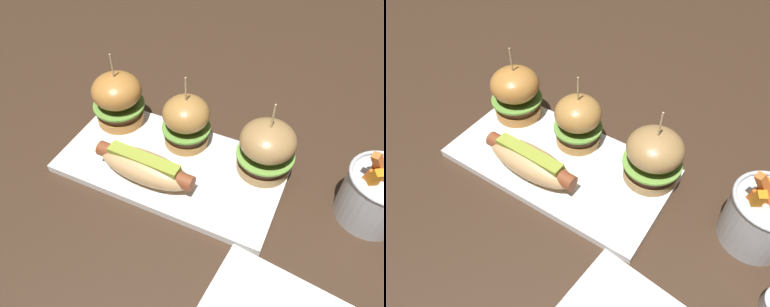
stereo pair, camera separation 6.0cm
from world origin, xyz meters
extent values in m
plane|color=#382619|center=(0.00, 0.00, 0.00)|extent=(3.00, 3.00, 0.00)
cube|color=white|center=(0.00, 0.00, 0.01)|extent=(0.39, 0.20, 0.01)
ellipsoid|color=tan|center=(-0.03, -0.05, 0.04)|extent=(0.17, 0.06, 0.05)
cylinder|color=brown|center=(-0.03, -0.05, 0.04)|extent=(0.18, 0.03, 0.03)
cube|color=olive|center=(-0.03, -0.05, 0.06)|extent=(0.13, 0.03, 0.01)
cylinder|color=#B07333|center=(-0.14, 0.06, 0.02)|extent=(0.09, 0.09, 0.02)
cylinder|color=brown|center=(-0.14, 0.06, 0.04)|extent=(0.08, 0.08, 0.02)
cylinder|color=#609338|center=(-0.14, 0.06, 0.05)|extent=(0.10, 0.10, 0.00)
ellipsoid|color=#B07333|center=(-0.14, 0.06, 0.08)|extent=(0.09, 0.09, 0.06)
cylinder|color=tan|center=(-0.14, 0.06, 0.13)|extent=(0.00, 0.00, 0.06)
cylinder|color=#AA773A|center=(0.00, 0.06, 0.02)|extent=(0.08, 0.08, 0.02)
cylinder|color=#4C3223|center=(0.00, 0.06, 0.04)|extent=(0.07, 0.07, 0.02)
cylinder|color=#609338|center=(0.00, 0.06, 0.05)|extent=(0.09, 0.09, 0.00)
ellipsoid|color=#AA773A|center=(0.00, 0.06, 0.08)|extent=(0.08, 0.08, 0.06)
cylinder|color=tan|center=(0.00, 0.06, 0.12)|extent=(0.00, 0.00, 0.06)
cylinder|color=#A07846|center=(0.15, 0.05, 0.02)|extent=(0.09, 0.09, 0.02)
cylinder|color=#522C23|center=(0.15, 0.05, 0.04)|extent=(0.08, 0.08, 0.02)
cylinder|color=#6B9E3D|center=(0.15, 0.05, 0.05)|extent=(0.10, 0.10, 0.00)
ellipsoid|color=#A07846|center=(0.15, 0.05, 0.08)|extent=(0.09, 0.09, 0.06)
cylinder|color=tan|center=(0.15, 0.05, 0.12)|extent=(0.00, 0.00, 0.06)
cylinder|color=#B7BABF|center=(0.32, 0.04, 0.04)|extent=(0.10, 0.10, 0.09)
cube|color=orange|center=(0.30, 0.03, 0.09)|extent=(0.02, 0.03, 0.07)
cube|color=orange|center=(0.31, 0.04, 0.09)|extent=(0.03, 0.03, 0.07)
cube|color=#CB681D|center=(0.32, 0.06, 0.09)|extent=(0.02, 0.02, 0.07)
cube|color=orange|center=(0.31, 0.04, 0.10)|extent=(0.05, 0.04, 0.09)
cube|color=#D5611B|center=(0.30, 0.04, 0.08)|extent=(0.02, 0.02, 0.06)
camera|label=1|loc=(0.21, -0.37, 0.50)|focal=34.56mm
camera|label=2|loc=(0.27, -0.34, 0.50)|focal=34.56mm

